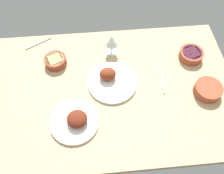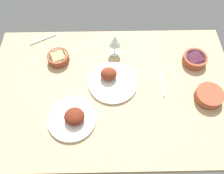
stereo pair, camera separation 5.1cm
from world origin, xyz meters
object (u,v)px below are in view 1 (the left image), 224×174
at_px(bowl_pasta, 55,61).
at_px(plate_center_main, 111,80).
at_px(bowl_potatoes, 208,90).
at_px(plate_far_side, 75,121).
at_px(wine_glass, 112,41).
at_px(fork_loose, 161,79).
at_px(spoon_loose, 38,43).
at_px(bowl_onions, 191,54).

bearing_deg(bowl_pasta, plate_center_main, 152.85).
xyz_separation_m(plate_center_main, bowl_potatoes, (-0.52, 0.12, 0.01)).
xyz_separation_m(plate_far_side, wine_glass, (-0.23, -0.45, 0.08)).
xyz_separation_m(wine_glass, fork_loose, (-0.26, 0.23, -0.10)).
bearing_deg(bowl_pasta, bowl_potatoes, 161.59).
relative_size(bowl_pasta, wine_glass, 0.91).
height_order(bowl_potatoes, fork_loose, bowl_potatoes).
relative_size(plate_far_side, fork_loose, 1.35).
distance_m(bowl_potatoes, spoon_loose, 1.06).
distance_m(plate_far_side, bowl_potatoes, 0.73).
relative_size(bowl_potatoes, bowl_onions, 1.06).
bearing_deg(bowl_potatoes, plate_center_main, -12.62).
relative_size(bowl_potatoes, wine_glass, 1.06).
relative_size(wine_glass, spoon_loose, 0.77).
bearing_deg(bowl_potatoes, bowl_onions, -84.56).
distance_m(plate_far_side, fork_loose, 0.54).
xyz_separation_m(plate_far_side, bowl_onions, (-0.70, -0.37, 0.01)).
bearing_deg(plate_far_side, spoon_loose, -67.64).
bearing_deg(bowl_pasta, fork_loose, 164.00).
xyz_separation_m(fork_loose, spoon_loose, (0.72, -0.35, 0.00)).
bearing_deg(wine_glass, fork_loose, 138.89).
bearing_deg(bowl_potatoes, bowl_pasta, -18.41).
height_order(plate_center_main, wine_glass, wine_glass).
distance_m(plate_center_main, bowl_potatoes, 0.54).
distance_m(wine_glass, spoon_loose, 0.48).
bearing_deg(fork_loose, spoon_loose, 63.46).
bearing_deg(plate_far_side, bowl_onions, -152.32).
xyz_separation_m(bowl_potatoes, wine_glass, (0.50, -0.34, 0.07)).
height_order(bowl_potatoes, bowl_pasta, bowl_potatoes).
relative_size(plate_far_side, bowl_pasta, 1.98).
xyz_separation_m(plate_far_side, fork_loose, (-0.49, -0.22, -0.02)).
height_order(plate_center_main, bowl_pasta, plate_center_main).
relative_size(plate_center_main, spoon_loose, 1.54).
relative_size(plate_center_main, bowl_potatoes, 1.87).
bearing_deg(plate_far_side, bowl_pasta, -73.82).
bearing_deg(bowl_potatoes, wine_glass, -33.97).
bearing_deg(bowl_onions, wine_glass, -9.92).
bearing_deg(bowl_potatoes, fork_loose, -24.28).
bearing_deg(spoon_loose, bowl_pasta, 95.96).
bearing_deg(plate_far_side, wine_glass, -116.68).
relative_size(plate_far_side, bowl_onions, 1.79).
bearing_deg(fork_loose, bowl_pasta, 73.01).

